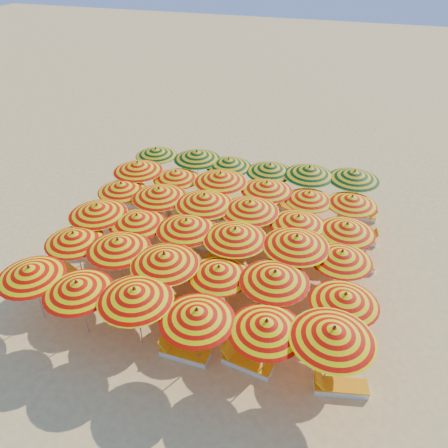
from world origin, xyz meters
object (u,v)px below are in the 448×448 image
at_px(umbrella_34, 309,171).
at_px(beachgoer_a, 168,212).
at_px(umbrella_33, 270,168).
at_px(lounger_1, 246,362).
at_px(lounger_4, 185,303).
at_px(lounger_10, 352,267).
at_px(umbrella_27, 267,186).
at_px(umbrella_30, 156,152).
at_px(umbrella_32, 229,163).
at_px(umbrella_16, 297,241).
at_px(umbrella_8, 165,259).
at_px(umbrella_13, 137,219).
at_px(umbrella_20, 204,199).
at_px(lounger_7, 199,270).
at_px(umbrella_5, 333,333).
at_px(umbrella_26, 220,177).
at_px(umbrella_24, 138,167).
at_px(umbrella_0, 30,272).
at_px(umbrella_29, 352,200).
at_px(lounger_11, 132,202).
at_px(umbrella_22, 298,220).
at_px(umbrella_21, 250,206).
at_px(umbrella_6, 74,237).
at_px(umbrella_19, 159,193).
at_px(umbrella_14, 187,225).
at_px(lounger_6, 115,252).
at_px(umbrella_17, 342,256).
at_px(lounger_17, 359,215).
at_px(umbrella_9, 219,271).
at_px(umbrella_11, 345,299).
at_px(umbrella_1, 77,287).
at_px(umbrella_28, 309,196).
at_px(umbrella_31, 197,155).
at_px(umbrella_2, 135,294).
at_px(lounger_12, 212,214).
at_px(umbrella_7, 118,244).
at_px(lounger_9, 217,245).
at_px(lounger_2, 339,386).
at_px(umbrella_23, 347,228).
at_px(umbrella_10, 275,276).
at_px(umbrella_35, 354,175).
at_px(lounger_13, 255,220).
at_px(umbrella_18, 122,187).
at_px(lounger_16, 292,209).
at_px(umbrella_12, 97,209).
at_px(lounger_15, 259,201).
at_px(lounger_8, 221,274).
at_px(umbrella_4, 266,326).
at_px(lounger_5, 207,306).

distance_m(umbrella_34, beachgoer_a, 7.12).
height_order(umbrella_33, lounger_1, umbrella_33).
xyz_separation_m(lounger_4, lounger_10, (6.01, 4.16, 0.00)).
bearing_deg(umbrella_27, umbrella_34, 48.26).
height_order(umbrella_30, umbrella_32, umbrella_32).
xyz_separation_m(umbrella_16, umbrella_27, (-2.06, 3.99, -0.16)).
distance_m(umbrella_8, umbrella_13, 3.08).
bearing_deg(umbrella_20, lounger_7, -78.35).
xyz_separation_m(umbrella_5, umbrella_26, (-6.08, 8.07, -0.02)).
distance_m(umbrella_24, lounger_7, 6.58).
xyz_separation_m(umbrella_0, umbrella_26, (4.31, 8.29, 0.15)).
height_order(umbrella_20, umbrella_29, umbrella_20).
bearing_deg(lounger_11, umbrella_22, -179.55).
distance_m(umbrella_0, umbrella_21, 8.89).
height_order(umbrella_6, umbrella_19, umbrella_19).
height_order(umbrella_0, lounger_11, umbrella_0).
distance_m(umbrella_14, lounger_6, 4.11).
distance_m(umbrella_17, umbrella_24, 11.01).
distance_m(umbrella_21, umbrella_32, 4.51).
bearing_deg(lounger_17, umbrella_26, -166.57).
distance_m(umbrella_9, umbrella_11, 4.38).
relative_size(umbrella_1, umbrella_21, 0.77).
bearing_deg(umbrella_34, umbrella_30, 178.30).
relative_size(umbrella_28, umbrella_31, 1.06).
relative_size(umbrella_29, lounger_4, 1.62).
bearing_deg(umbrella_2, beachgoer_a, 105.92).
bearing_deg(umbrella_24, umbrella_20, -25.75).
distance_m(umbrella_28, lounger_12, 5.09).
distance_m(umbrella_7, lounger_12, 6.71).
height_order(lounger_9, lounger_12, same).
height_order(umbrella_31, lounger_2, umbrella_31).
bearing_deg(lounger_12, lounger_6, -107.67).
distance_m(umbrella_34, lounger_10, 5.24).
bearing_deg(umbrella_13, umbrella_23, 13.88).
distance_m(umbrella_10, lounger_10, 5.25).
bearing_deg(umbrella_23, umbrella_6, -159.19).
bearing_deg(umbrella_35, lounger_13, -155.90).
distance_m(umbrella_6, umbrella_17, 10.29).
bearing_deg(umbrella_10, umbrella_21, 115.88).
distance_m(umbrella_27, lounger_13, 2.16).
xyz_separation_m(umbrella_18, lounger_16, (7.57, 3.61, -1.98)).
xyz_separation_m(umbrella_2, lounger_10, (6.78, 6.30, -2.20)).
height_order(umbrella_8, lounger_10, umbrella_8).
relative_size(umbrella_12, umbrella_22, 0.91).
relative_size(lounger_13, lounger_15, 1.00).
xyz_separation_m(umbrella_29, lounger_8, (-4.74, -4.35, -1.96)).
xyz_separation_m(umbrella_4, umbrella_12, (-8.24, 4.07, 0.10)).
height_order(umbrella_29, lounger_5, umbrella_29).
bearing_deg(lounger_11, umbrella_30, -88.43).
relative_size(umbrella_21, lounger_8, 1.81).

